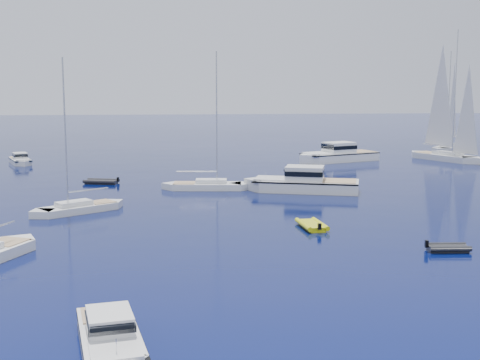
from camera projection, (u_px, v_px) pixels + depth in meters
name	position (u px, v px, depth m)	size (l,w,h in m)	color
ground	(239.00, 289.00, 34.42)	(400.00, 400.00, 0.00)	#081251
motor_cruiser_near	(111.00, 351.00, 26.53)	(2.40, 7.83, 2.05)	silver
motor_cruiser_centre	(302.00, 191.00, 65.82)	(3.84, 12.54, 3.29)	silver
motor_cruiser_distant	(337.00, 161.00, 91.31)	(4.02, 13.13, 3.45)	white
motor_cruiser_horizon	(21.00, 164.00, 88.44)	(2.27, 7.41, 1.95)	silver
sailboat_mid_l	(78.00, 212.00, 55.15)	(2.38, 9.16, 13.46)	silver
sailboat_centre	(207.00, 189.00, 67.12)	(2.58, 9.93, 14.60)	silver
sailboat_sails_r	(444.00, 160.00, 92.68)	(3.34, 12.86, 18.91)	silver
sailboat_sails_far	(449.00, 150.00, 106.09)	(2.93, 11.26, 16.55)	silver
tender_yellow	(312.00, 228.00, 49.09)	(2.03, 3.71, 0.95)	#CFD40C
tender_grey_near	(448.00, 251.00, 42.25)	(1.63, 2.83, 0.95)	black
tender_grey_far	(101.00, 184.00, 70.96)	(2.08, 3.81, 0.95)	black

